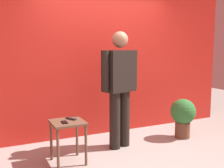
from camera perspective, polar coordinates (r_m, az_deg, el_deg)
ground_plane at (r=4.05m, az=6.66°, el=-15.36°), size 12.00×12.00×0.00m
back_wall_red at (r=4.98m, az=-1.76°, el=5.52°), size 5.21×0.12×2.78m
standing_person at (r=4.24m, az=1.63°, el=0.06°), size 0.72×0.36×1.82m
side_table at (r=3.82m, az=-9.19°, el=-9.29°), size 0.44×0.44×0.59m
cell_phone at (r=3.73m, az=-9.89°, el=-7.85°), size 0.08×0.15×0.01m
tv_remote at (r=3.88m, az=-8.51°, el=-7.16°), size 0.12×0.17×0.02m
potted_plant at (r=4.96m, az=14.55°, el=-6.23°), size 0.44×0.44×0.69m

